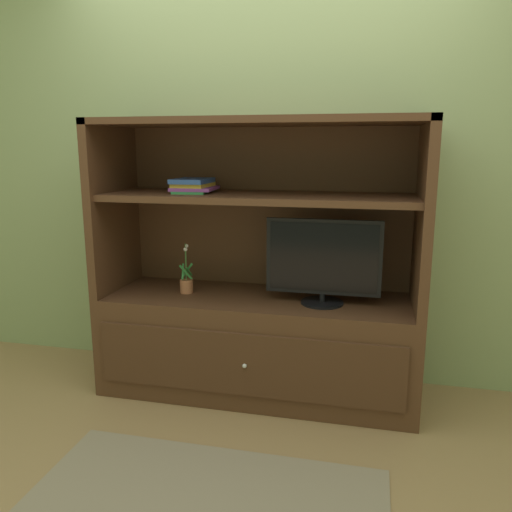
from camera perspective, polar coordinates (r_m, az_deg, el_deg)
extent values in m
plane|color=#99754C|center=(2.81, -1.69, -18.25)|extent=(8.00, 8.00, 0.00)
cube|color=#8C9E6B|center=(3.15, 1.68, 11.75)|extent=(6.00, 0.10, 2.80)
cube|color=gray|center=(2.33, -5.55, -25.43)|extent=(1.48, 0.70, 0.01)
cube|color=#4C2D1C|center=(3.03, 0.22, -9.79)|extent=(1.81, 0.59, 0.58)
cube|color=#462A19|center=(2.76, -1.22, -12.11)|extent=(1.66, 0.02, 0.35)
sphere|color=silver|center=(2.75, -1.30, -12.23)|extent=(0.02, 0.02, 0.02)
cube|color=#4C2D1C|center=(3.15, -15.67, 5.37)|extent=(0.05, 0.59, 1.00)
cube|color=#4C2D1C|center=(2.78, 18.29, 4.34)|extent=(0.05, 0.59, 1.00)
cube|color=#4C2D1C|center=(3.11, 1.40, 5.75)|extent=(1.81, 0.02, 1.00)
cube|color=#4C2D1C|center=(2.81, 0.24, 14.85)|extent=(1.81, 0.59, 0.04)
cube|color=#4C2D1C|center=(2.83, 0.23, 6.61)|extent=(1.71, 0.53, 0.04)
cylinder|color=black|center=(2.83, 7.43, -5.19)|extent=(0.23, 0.23, 0.01)
cylinder|color=black|center=(2.82, 7.44, -4.65)|extent=(0.03, 0.03, 0.04)
cube|color=black|center=(2.77, 7.57, -0.11)|extent=(0.62, 0.02, 0.41)
cube|color=black|center=(2.75, 7.54, -0.17)|extent=(0.58, 0.00, 0.37)
cylinder|color=#B26642|center=(3.03, -7.80, -3.37)|extent=(0.08, 0.08, 0.08)
cylinder|color=#3D6B33|center=(3.00, -7.88, -0.65)|extent=(0.01, 0.01, 0.22)
cube|color=#2D7A38|center=(3.00, -7.51, -1.75)|extent=(0.01, 0.08, 0.07)
cube|color=#2D7A38|center=(3.03, -7.76, -1.64)|extent=(0.07, 0.01, 0.09)
cube|color=#2D7A38|center=(3.01, -8.21, -1.73)|extent=(0.03, 0.06, 0.09)
cube|color=#2D7A38|center=(2.99, -7.89, -1.81)|extent=(0.08, 0.02, 0.09)
sphere|color=silver|center=(2.98, -7.80, 1.13)|extent=(0.02, 0.02, 0.02)
sphere|color=silver|center=(2.98, -7.93, 0.75)|extent=(0.02, 0.02, 0.02)
cube|color=#338C4C|center=(2.93, -7.07, 7.22)|extent=(0.20, 0.27, 0.01)
cube|color=purple|center=(2.93, -6.87, 7.54)|extent=(0.25, 0.28, 0.02)
cube|color=gold|center=(2.94, -7.06, 7.94)|extent=(0.19, 0.25, 0.02)
cube|color=#2D519E|center=(2.93, -7.17, 8.38)|extent=(0.19, 0.26, 0.03)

